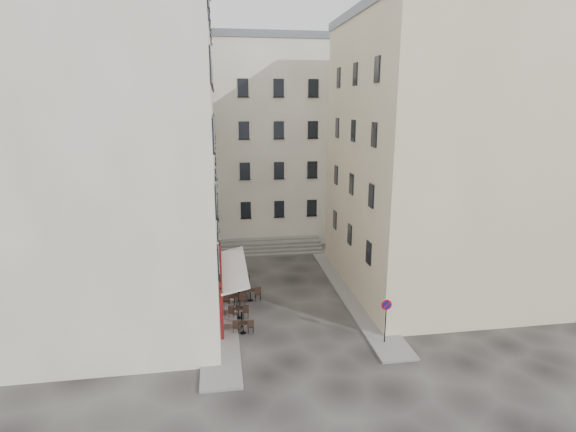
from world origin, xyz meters
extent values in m
plane|color=black|center=(0.00, 0.00, 0.00)|extent=(90.00, 90.00, 0.00)
cube|color=slate|center=(-4.50, 4.00, 0.06)|extent=(2.00, 22.00, 0.12)
cube|color=slate|center=(4.50, 3.00, 0.06)|extent=(2.00, 18.00, 0.12)
cube|color=#BDB5A2|center=(-10.50, 3.00, 10.00)|extent=(12.00, 16.00, 20.00)
cube|color=#C2B390|center=(10.50, 3.50, 9.00)|extent=(12.00, 14.00, 18.00)
cube|color=slate|center=(10.50, 3.50, 18.30)|extent=(12.20, 14.20, 0.60)
cube|color=#BDB5A2|center=(-1.00, 19.00, 9.00)|extent=(18.00, 10.00, 18.00)
cube|color=slate|center=(-1.00, 19.00, 18.30)|extent=(18.20, 10.20, 0.60)
cube|color=#480A0C|center=(-4.42, 1.00, 1.75)|extent=(0.25, 7.00, 3.50)
cube|color=black|center=(-4.38, 1.00, 1.40)|extent=(0.06, 3.85, 2.00)
cube|color=silver|center=(-3.60, 1.00, 2.95)|extent=(1.58, 7.30, 0.41)
cube|color=#5B5856|center=(0.00, 11.90, 0.10)|extent=(9.00, 1.80, 0.20)
cube|color=#5B5856|center=(0.00, 12.35, 0.30)|extent=(9.00, 1.80, 0.20)
cube|color=#5B5856|center=(0.00, 12.80, 0.50)|extent=(9.00, 1.80, 0.20)
cube|color=#5B5856|center=(0.00, 13.25, 0.70)|extent=(9.00, 1.80, 0.20)
cylinder|color=black|center=(-3.25, -1.00, 0.45)|extent=(0.10, 0.10, 0.90)
sphere|color=black|center=(-3.25, -1.00, 0.92)|extent=(0.12, 0.12, 0.12)
cylinder|color=black|center=(-3.25, 2.50, 0.45)|extent=(0.10, 0.10, 0.90)
sphere|color=black|center=(-3.25, 2.50, 0.92)|extent=(0.12, 0.12, 0.12)
cylinder|color=black|center=(-3.25, 6.00, 0.45)|extent=(0.10, 0.10, 0.90)
sphere|color=black|center=(-3.25, 6.00, 0.92)|extent=(0.12, 0.12, 0.12)
cylinder|color=black|center=(4.30, -4.11, 1.28)|extent=(0.07, 0.07, 2.57)
cylinder|color=#AB110B|center=(4.30, -4.12, 2.31)|extent=(0.60, 0.06, 0.60)
cylinder|color=navy|center=(4.30, -4.14, 2.31)|extent=(0.43, 0.06, 0.43)
cube|color=#AB110B|center=(4.30, -4.17, 2.31)|extent=(0.35, 0.04, 0.35)
cylinder|color=black|center=(-3.22, -1.82, 0.07)|extent=(0.34, 0.34, 0.02)
cylinder|color=black|center=(-3.22, -1.82, 0.37)|extent=(0.05, 0.05, 0.65)
cylinder|color=black|center=(-3.22, -1.82, 0.67)|extent=(0.56, 0.56, 0.04)
cube|color=black|center=(-2.80, -1.82, 0.42)|extent=(0.36, 0.36, 0.84)
cube|color=black|center=(-3.64, -1.72, 0.42)|extent=(0.36, 0.36, 0.84)
cylinder|color=black|center=(-3.39, 0.07, 0.07)|extent=(0.35, 0.35, 0.02)
cylinder|color=black|center=(-3.39, 0.07, 0.39)|extent=(0.05, 0.05, 0.68)
cylinder|color=black|center=(-3.39, 0.07, 0.70)|extent=(0.58, 0.58, 0.04)
cube|color=black|center=(-2.96, 0.07, 0.43)|extent=(0.37, 0.37, 0.87)
cube|color=black|center=(-3.83, 0.16, 0.43)|extent=(0.37, 0.37, 0.87)
cylinder|color=black|center=(-3.57, 1.67, 0.08)|extent=(0.40, 0.40, 0.02)
cylinder|color=black|center=(-3.57, 1.67, 0.44)|extent=(0.06, 0.06, 0.78)
cylinder|color=black|center=(-3.57, 1.67, 0.80)|extent=(0.66, 0.66, 0.04)
cube|color=black|center=(-3.08, 1.67, 0.50)|extent=(0.42, 0.42, 1.00)
cube|color=black|center=(-4.07, 1.78, 0.50)|extent=(0.42, 0.42, 1.00)
cylinder|color=black|center=(-2.49, 2.48, 0.08)|extent=(0.39, 0.39, 0.02)
cylinder|color=black|center=(-2.49, 2.48, 0.44)|extent=(0.05, 0.05, 0.77)
cylinder|color=black|center=(-2.49, 2.48, 0.79)|extent=(0.66, 0.66, 0.04)
cube|color=black|center=(-2.00, 2.48, 0.49)|extent=(0.42, 0.42, 0.98)
cube|color=black|center=(-2.99, 2.58, 0.49)|extent=(0.42, 0.42, 0.98)
cylinder|color=black|center=(-3.10, 4.60, 0.08)|extent=(0.40, 0.40, 0.02)
cylinder|color=black|center=(-3.10, 4.60, 0.45)|extent=(0.06, 0.06, 0.78)
cylinder|color=black|center=(-3.10, 4.60, 0.81)|extent=(0.67, 0.67, 0.04)
cube|color=black|center=(-2.60, 4.60, 0.50)|extent=(0.43, 0.43, 1.01)
cube|color=black|center=(-3.61, 4.71, 0.50)|extent=(0.43, 0.43, 1.01)
imported|color=black|center=(-2.94, 3.52, 0.90)|extent=(0.77, 0.77, 1.80)
camera|label=1|loc=(-4.25, -25.04, 12.66)|focal=28.00mm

